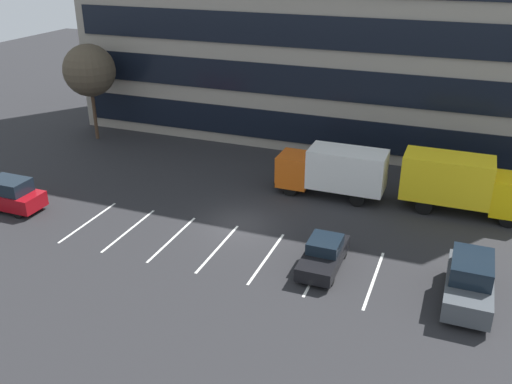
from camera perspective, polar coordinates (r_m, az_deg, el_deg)
ground_plane at (r=32.81m, az=-1.65°, el=-3.23°), size 120.00×120.00×0.00m
office_building at (r=46.32m, az=7.28°, el=18.78°), size 39.76×10.84×21.60m
lot_markings at (r=30.39m, az=-3.88°, el=-5.70°), size 16.94×5.40×0.01m
box_truck_orange at (r=35.90m, az=7.86°, el=2.27°), size 6.98×2.31×3.24m
box_truck_yellow_all at (r=35.53m, az=20.34°, el=0.90°), size 7.51×2.49×3.48m
sedan_black at (r=28.53m, az=6.92°, el=-6.34°), size 1.78×4.25×1.52m
suv_charcoal at (r=27.43m, az=20.92°, el=-8.52°), size 2.04×4.81×2.17m
suv_maroon at (r=37.34m, az=-23.89°, el=-0.24°), size 4.41×1.87×1.99m
bare_tree at (r=47.26m, az=-16.62°, el=11.77°), size 4.13×4.13×7.74m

